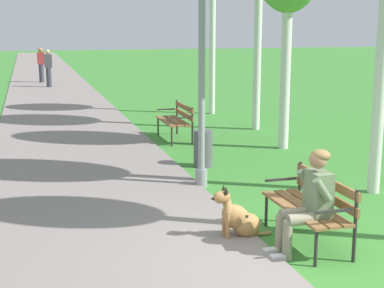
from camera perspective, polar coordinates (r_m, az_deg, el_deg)
The scene contains 10 objects.
ground_plane at distance 6.60m, azimuth 10.69°, elevation -12.01°, with size 120.00×120.00×0.00m, color #3D8433.
paved_path at distance 29.50m, azimuth -14.26°, elevation 6.28°, with size 3.49×60.00×0.04m, color gray.
park_bench_near at distance 7.18m, azimuth 11.89°, elevation -5.73°, with size 0.55×1.50×0.85m.
park_bench_mid at distance 13.38m, azimuth -1.53°, elevation 2.59°, with size 0.55×1.50×0.85m.
person_seated_on_near_bench at distance 6.76m, azimuth 11.67°, elevation -5.32°, with size 0.74×0.49×1.25m.
dog_shepherd at distance 7.25m, azimuth 4.74°, elevation -7.44°, with size 0.83×0.28×0.71m.
lamp_post_near at distance 9.22m, azimuth 0.98°, elevation 8.47°, with size 0.24×0.24×4.08m.
litter_bin at distance 10.84m, azimuth 1.12°, elevation -0.44°, with size 0.36×0.36×0.70m, color #515156.
pedestrian_distant at distance 25.53m, azimuth -14.16°, elevation 7.34°, with size 0.32×0.22×1.65m.
pedestrian_further_distant at distance 27.77m, azimuth -14.85°, elevation 7.63°, with size 0.32×0.22×1.65m.
Camera 1 is at (-2.79, -5.37, 2.63)m, focal length 53.37 mm.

